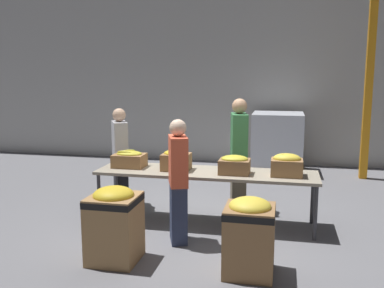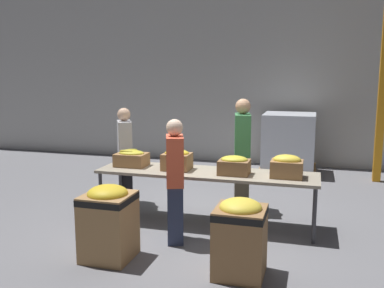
% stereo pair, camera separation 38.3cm
% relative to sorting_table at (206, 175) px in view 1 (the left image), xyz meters
% --- Properties ---
extents(ground_plane, '(30.00, 30.00, 0.00)m').
position_rel_sorting_table_xyz_m(ground_plane, '(0.00, 0.00, -0.70)').
color(ground_plane, slate).
extents(wall_back, '(16.00, 0.08, 4.00)m').
position_rel_sorting_table_xyz_m(wall_back, '(0.00, 4.31, 1.30)').
color(wall_back, '#B7B7B2').
rests_on(wall_back, ground_plane).
extents(sorting_table, '(3.02, 0.75, 0.75)m').
position_rel_sorting_table_xyz_m(sorting_table, '(0.00, 0.00, 0.00)').
color(sorting_table, '#9E937F').
rests_on(sorting_table, ground_plane).
extents(banana_box_0, '(0.44, 0.34, 0.25)m').
position_rel_sorting_table_xyz_m(banana_box_0, '(-1.13, 0.04, 0.17)').
color(banana_box_0, olive).
rests_on(banana_box_0, sorting_table).
extents(banana_box_1, '(0.38, 0.33, 0.30)m').
position_rel_sorting_table_xyz_m(banana_box_1, '(-0.42, 0.00, 0.19)').
color(banana_box_1, olive).
rests_on(banana_box_1, sorting_table).
extents(banana_box_2, '(0.41, 0.33, 0.25)m').
position_rel_sorting_table_xyz_m(banana_box_2, '(0.40, -0.05, 0.17)').
color(banana_box_2, olive).
rests_on(banana_box_2, sorting_table).
extents(banana_box_3, '(0.41, 0.33, 0.31)m').
position_rel_sorting_table_xyz_m(banana_box_3, '(1.08, -0.03, 0.19)').
color(banana_box_3, olive).
rests_on(banana_box_3, sorting_table).
extents(volunteer_0, '(0.38, 0.46, 1.54)m').
position_rel_sorting_table_xyz_m(volunteer_0, '(-1.48, 0.56, 0.07)').
color(volunteer_0, black).
rests_on(volunteer_0, ground_plane).
extents(volunteer_1, '(0.33, 0.46, 1.54)m').
position_rel_sorting_table_xyz_m(volunteer_1, '(-0.21, -0.72, 0.06)').
color(volunteer_1, '#2D3856').
rests_on(volunteer_1, ground_plane).
extents(volunteer_2, '(0.31, 0.49, 1.71)m').
position_rel_sorting_table_xyz_m(volunteer_2, '(0.37, 0.75, 0.15)').
color(volunteer_2, '#6B604C').
rests_on(volunteer_2, ground_plane).
extents(donation_bin_0, '(0.54, 0.54, 0.85)m').
position_rel_sorting_table_xyz_m(donation_bin_0, '(-0.78, -1.40, -0.25)').
color(donation_bin_0, '#A37A4C').
rests_on(donation_bin_0, ground_plane).
extents(donation_bin_1, '(0.52, 0.52, 0.82)m').
position_rel_sorting_table_xyz_m(donation_bin_1, '(0.72, -1.40, -0.26)').
color(donation_bin_1, olive).
rests_on(donation_bin_1, ground_plane).
extents(support_pillar, '(0.14, 0.14, 4.00)m').
position_rel_sorting_table_xyz_m(support_pillar, '(2.61, 3.23, 1.30)').
color(support_pillar, orange).
rests_on(support_pillar, ground_plane).
extents(pallet_stack_0, '(1.14, 1.14, 1.25)m').
position_rel_sorting_table_xyz_m(pallet_stack_0, '(0.90, 3.49, -0.08)').
color(pallet_stack_0, olive).
rests_on(pallet_stack_0, ground_plane).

